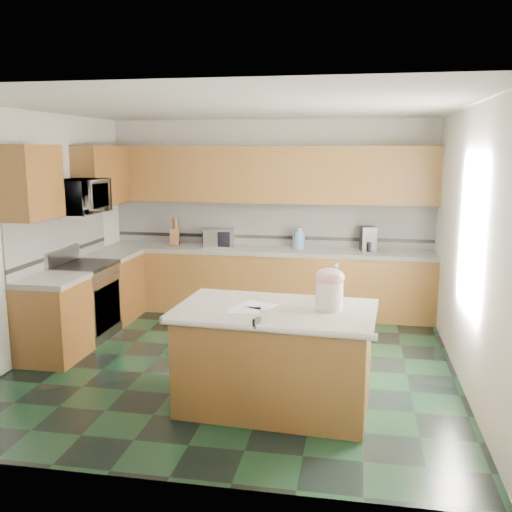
% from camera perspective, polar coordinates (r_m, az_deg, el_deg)
% --- Properties ---
extents(floor, '(4.60, 4.60, 0.00)m').
position_cam_1_polar(floor, '(6.30, -1.94, -10.60)').
color(floor, black).
rests_on(floor, ground).
extents(ceiling, '(4.60, 4.60, 0.00)m').
position_cam_1_polar(ceiling, '(5.90, -2.11, 14.69)').
color(ceiling, white).
rests_on(ceiling, ground).
extents(wall_back, '(4.60, 0.04, 2.70)m').
position_cam_1_polar(wall_back, '(8.21, 1.42, 4.08)').
color(wall_back, white).
rests_on(wall_back, ground).
extents(wall_front, '(4.60, 0.04, 2.70)m').
position_cam_1_polar(wall_front, '(3.76, -9.56, -3.79)').
color(wall_front, white).
rests_on(wall_front, ground).
extents(wall_left, '(0.04, 4.60, 2.70)m').
position_cam_1_polar(wall_left, '(6.83, -21.43, 2.04)').
color(wall_left, white).
rests_on(wall_left, ground).
extents(wall_right, '(0.04, 4.60, 2.70)m').
position_cam_1_polar(wall_right, '(5.92, 20.52, 0.90)').
color(wall_right, white).
rests_on(wall_right, ground).
extents(back_base_cab, '(4.60, 0.60, 0.86)m').
position_cam_1_polar(back_base_cab, '(8.06, 1.04, -2.68)').
color(back_base_cab, '#4A290F').
rests_on(back_base_cab, ground).
extents(back_countertop, '(4.60, 0.64, 0.06)m').
position_cam_1_polar(back_countertop, '(7.97, 1.05, 0.54)').
color(back_countertop, white).
rests_on(back_countertop, back_base_cab).
extents(back_upper_cab, '(4.60, 0.33, 0.78)m').
position_cam_1_polar(back_upper_cab, '(7.99, 1.24, 8.15)').
color(back_upper_cab, '#4A290F').
rests_on(back_upper_cab, wall_back).
extents(back_backsplash, '(4.60, 0.02, 0.63)m').
position_cam_1_polar(back_backsplash, '(8.20, 1.38, 3.26)').
color(back_backsplash, silver).
rests_on(back_backsplash, back_countertop).
extents(back_accent_band, '(4.60, 0.01, 0.05)m').
position_cam_1_polar(back_accent_band, '(8.22, 1.37, 1.91)').
color(back_accent_band, black).
rests_on(back_accent_band, back_countertop).
extents(left_base_cab_rear, '(0.60, 0.82, 0.86)m').
position_cam_1_polar(left_base_cab_rear, '(7.97, -14.18, -3.16)').
color(left_base_cab_rear, '#4A290F').
rests_on(left_base_cab_rear, ground).
extents(left_counter_rear, '(0.64, 0.82, 0.06)m').
position_cam_1_polar(left_counter_rear, '(7.87, -14.33, 0.09)').
color(left_counter_rear, white).
rests_on(left_counter_rear, left_base_cab_rear).
extents(left_base_cab_front, '(0.60, 0.72, 0.86)m').
position_cam_1_polar(left_base_cab_front, '(6.65, -19.61, -6.16)').
color(left_base_cab_front, '#4A290F').
rests_on(left_base_cab_front, ground).
extents(left_counter_front, '(0.64, 0.72, 0.06)m').
position_cam_1_polar(left_counter_front, '(6.54, -19.86, -2.30)').
color(left_counter_front, white).
rests_on(left_counter_front, left_base_cab_front).
extents(left_backsplash, '(0.02, 2.30, 0.63)m').
position_cam_1_polar(left_backsplash, '(7.30, -18.91, 1.79)').
color(left_backsplash, silver).
rests_on(left_backsplash, wall_left).
extents(left_accent_band, '(0.01, 2.30, 0.05)m').
position_cam_1_polar(left_accent_band, '(7.32, -18.78, 0.28)').
color(left_accent_band, black).
rests_on(left_accent_band, wall_left).
extents(left_upper_cab_rear, '(0.33, 1.09, 0.78)m').
position_cam_1_polar(left_upper_cab_rear, '(7.94, -15.16, 7.77)').
color(left_upper_cab_rear, '#4A290F').
rests_on(left_upper_cab_rear, wall_left).
extents(left_upper_cab_front, '(0.33, 0.72, 0.78)m').
position_cam_1_polar(left_upper_cab_front, '(6.47, -21.48, 6.87)').
color(left_upper_cab_front, '#4A290F').
rests_on(left_upper_cab_front, wall_left).
extents(range_body, '(0.60, 0.76, 0.88)m').
position_cam_1_polar(range_body, '(7.28, -16.74, -4.51)').
color(range_body, '#B7B7BC').
rests_on(range_body, ground).
extents(range_oven_door, '(0.02, 0.68, 0.55)m').
position_cam_1_polar(range_oven_door, '(7.16, -14.64, -4.97)').
color(range_oven_door, black).
rests_on(range_oven_door, range_body).
extents(range_cooktop, '(0.62, 0.78, 0.04)m').
position_cam_1_polar(range_cooktop, '(7.17, -16.93, -0.95)').
color(range_cooktop, black).
rests_on(range_cooktop, range_body).
extents(range_handle, '(0.02, 0.66, 0.02)m').
position_cam_1_polar(range_handle, '(7.06, -14.56, -2.01)').
color(range_handle, '#B7B7BC').
rests_on(range_handle, range_body).
extents(range_backguard, '(0.06, 0.76, 0.18)m').
position_cam_1_polar(range_backguard, '(7.27, -18.80, 0.06)').
color(range_backguard, '#B7B7BC').
rests_on(range_backguard, range_body).
extents(microwave, '(0.50, 0.73, 0.41)m').
position_cam_1_polar(microwave, '(7.06, -17.29, 5.68)').
color(microwave, '#B7B7BC').
rests_on(microwave, wall_left).
extents(island_base, '(1.68, 1.03, 0.86)m').
position_cam_1_polar(island_base, '(5.14, 1.90, -10.46)').
color(island_base, '#4A290F').
rests_on(island_base, ground).
extents(island_top, '(1.79, 1.14, 0.06)m').
position_cam_1_polar(island_top, '(5.00, 1.93, -5.52)').
color(island_top, white).
rests_on(island_top, island_base).
extents(island_bullnose, '(1.73, 0.17, 0.06)m').
position_cam_1_polar(island_bullnose, '(4.51, 0.97, -7.31)').
color(island_bullnose, white).
rests_on(island_bullnose, island_base).
extents(treat_jar, '(0.29, 0.29, 0.25)m').
position_cam_1_polar(treat_jar, '(4.94, 7.33, -3.94)').
color(treat_jar, silver).
rests_on(treat_jar, island_top).
extents(treat_jar_lid, '(0.26, 0.26, 0.16)m').
position_cam_1_polar(treat_jar_lid, '(4.90, 7.38, -2.11)').
color(treat_jar_lid, pink).
rests_on(treat_jar_lid, treat_jar).
extents(treat_jar_knob, '(0.08, 0.03, 0.03)m').
position_cam_1_polar(treat_jar_knob, '(4.89, 7.39, -1.50)').
color(treat_jar_knob, tan).
rests_on(treat_jar_knob, treat_jar_lid).
extents(treat_jar_knob_end_l, '(0.04, 0.04, 0.04)m').
position_cam_1_polar(treat_jar_knob_end_l, '(4.90, 6.89, -1.49)').
color(treat_jar_knob_end_l, tan).
rests_on(treat_jar_knob_end_l, treat_jar_lid).
extents(treat_jar_knob_end_r, '(0.04, 0.04, 0.04)m').
position_cam_1_polar(treat_jar_knob_end_r, '(4.89, 7.89, -1.52)').
color(treat_jar_knob_end_r, tan).
rests_on(treat_jar_knob_end_r, treat_jar_lid).
extents(soap_bottle_island, '(0.18, 0.18, 0.36)m').
position_cam_1_polar(soap_bottle_island, '(5.18, 8.04, -2.67)').
color(soap_bottle_island, '#39BAA5').
rests_on(soap_bottle_island, island_top).
extents(paper_sheet_a, '(0.29, 0.22, 0.00)m').
position_cam_1_polar(paper_sheet_a, '(4.91, -1.19, -5.43)').
color(paper_sheet_a, white).
rests_on(paper_sheet_a, island_top).
extents(paper_sheet_b, '(0.38, 0.33, 0.00)m').
position_cam_1_polar(paper_sheet_b, '(5.05, 0.17, -4.96)').
color(paper_sheet_b, white).
rests_on(paper_sheet_b, island_top).
extents(clamp_body, '(0.06, 0.09, 0.08)m').
position_cam_1_polar(clamp_body, '(4.53, 0.07, -6.70)').
color(clamp_body, black).
rests_on(clamp_body, island_top).
extents(clamp_handle, '(0.01, 0.06, 0.01)m').
position_cam_1_polar(clamp_handle, '(4.49, -0.04, -7.13)').
color(clamp_handle, black).
rests_on(clamp_handle, island_top).
extents(knife_block, '(0.16, 0.19, 0.25)m').
position_cam_1_polar(knife_block, '(8.31, -8.13, 1.85)').
color(knife_block, '#472814').
rests_on(knife_block, back_countertop).
extents(utensil_crock, '(0.13, 0.13, 0.16)m').
position_cam_1_polar(utensil_crock, '(8.34, -8.05, 1.66)').
color(utensil_crock, black).
rests_on(utensil_crock, back_countertop).
extents(utensil_bundle, '(0.07, 0.07, 0.24)m').
position_cam_1_polar(utensil_bundle, '(8.32, -8.08, 3.01)').
color(utensil_bundle, '#472814').
rests_on(utensil_bundle, utensil_crock).
extents(toaster_oven, '(0.50, 0.40, 0.25)m').
position_cam_1_polar(toaster_oven, '(8.13, -3.77, 1.84)').
color(toaster_oven, '#B7B7BC').
rests_on(toaster_oven, back_countertop).
extents(toaster_oven_door, '(0.40, 0.01, 0.21)m').
position_cam_1_polar(toaster_oven_door, '(7.99, -4.02, 1.69)').
color(toaster_oven_door, black).
rests_on(toaster_oven_door, toaster_oven).
extents(paper_towel, '(0.11, 0.11, 0.24)m').
position_cam_1_polar(paper_towel, '(7.99, 4.08, 1.64)').
color(paper_towel, white).
rests_on(paper_towel, back_countertop).
extents(paper_towel_base, '(0.16, 0.16, 0.01)m').
position_cam_1_polar(paper_towel_base, '(8.00, 4.06, 0.83)').
color(paper_towel_base, '#B7B7BC').
rests_on(paper_towel_base, back_countertop).
extents(water_jug, '(0.16, 0.16, 0.26)m').
position_cam_1_polar(water_jug, '(7.94, 4.36, 1.66)').
color(water_jug, '#6196B9').
rests_on(water_jug, back_countertop).
extents(water_jug_neck, '(0.07, 0.07, 0.04)m').
position_cam_1_polar(water_jug_neck, '(7.92, 4.37, 2.73)').
color(water_jug_neck, '#6196B9').
rests_on(water_jug_neck, water_jug).
extents(coffee_maker, '(0.24, 0.25, 0.33)m').
position_cam_1_polar(coffee_maker, '(7.92, 11.15, 1.71)').
color(coffee_maker, black).
rests_on(coffee_maker, back_countertop).
extents(coffee_carafe, '(0.14, 0.14, 0.14)m').
position_cam_1_polar(coffee_carafe, '(7.88, 11.12, 0.96)').
color(coffee_carafe, black).
rests_on(coffee_carafe, back_countertop).
extents(soap_bottle_back, '(0.11, 0.11, 0.21)m').
position_cam_1_polar(soap_bottle_back, '(7.90, 11.21, 1.25)').
color(soap_bottle_back, white).
rests_on(soap_bottle_back, back_countertop).
extents(soap_back_cap, '(0.02, 0.02, 0.03)m').
position_cam_1_polar(soap_back_cap, '(7.88, 11.24, 2.12)').
color(soap_back_cap, red).
rests_on(soap_back_cap, soap_bottle_back).
extents(window_light_proxy, '(0.02, 1.40, 1.10)m').
position_cam_1_polar(window_light_proxy, '(5.69, 20.66, 2.07)').
color(window_light_proxy, white).
rests_on(window_light_proxy, wall_right).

